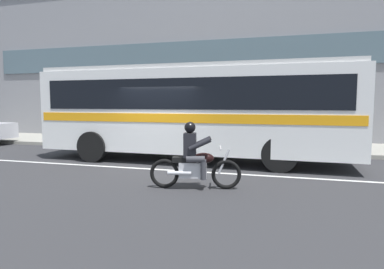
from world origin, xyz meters
The scene contains 7 objects.
ground_plane centered at (0.00, 0.00, 0.00)m, with size 60.00×60.00×0.00m, color #2B2B2D.
sidewalk_curb centered at (0.00, 5.10, 0.07)m, with size 28.00×3.80×0.15m, color gray.
lane_center_stripe centered at (0.00, -0.60, 0.00)m, with size 26.60×0.14×0.01m, color silver.
office_building_facade centered at (0.00, 7.39, 6.39)m, with size 28.00×0.89×12.77m.
transit_bus centered at (0.87, 1.19, 1.88)m, with size 10.55×2.77×3.22m.
motorcycle_with_rider centered at (1.89, -2.43, 0.66)m, with size 2.11×0.76×1.56m.
fire_hydrant centered at (-2.04, 4.31, 0.52)m, with size 0.22×0.30×0.75m.
Camera 1 is at (3.92, -9.77, 2.00)m, focal length 31.02 mm.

